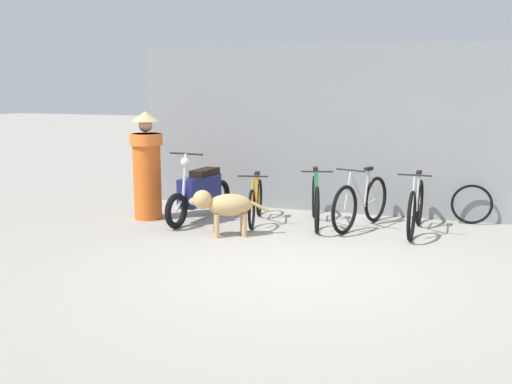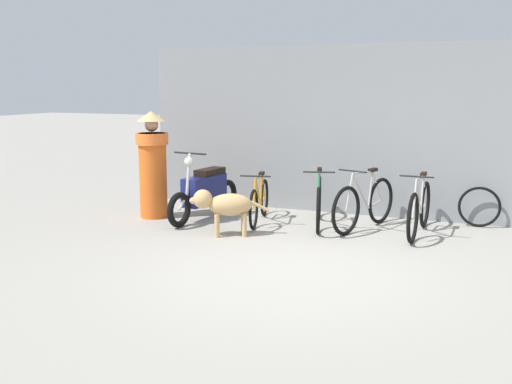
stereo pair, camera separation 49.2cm
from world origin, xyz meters
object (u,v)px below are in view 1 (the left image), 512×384
(bicycle_2, at_px, (361,203))
(spare_tire_left, at_px, (472,204))
(bicycle_3, at_px, (416,207))
(person_in_robes, at_px, (147,165))
(bicycle_1, at_px, (316,201))
(motorcycle, at_px, (200,192))
(bicycle_0, at_px, (256,202))
(stray_dog, at_px, (224,205))

(bicycle_2, xyz_separation_m, spare_tire_left, (1.57, 0.80, -0.07))
(bicycle_3, height_order, spare_tire_left, bicycle_3)
(spare_tire_left, bearing_deg, bicycle_2, -153.10)
(bicycle_3, xyz_separation_m, person_in_robes, (-4.12, -0.48, 0.50))
(bicycle_1, distance_m, motorcycle, 1.84)
(bicycle_0, relative_size, spare_tire_left, 2.49)
(bicycle_1, xyz_separation_m, motorcycle, (-1.82, -0.26, 0.08))
(motorcycle, bearing_deg, spare_tire_left, 111.50)
(bicycle_1, height_order, stray_dog, bicycle_1)
(bicycle_2, height_order, stray_dog, bicycle_2)
(person_in_robes, bearing_deg, bicycle_0, -148.40)
(stray_dog, xyz_separation_m, spare_tire_left, (3.31, 1.97, -0.14))
(bicycle_1, distance_m, person_in_robes, 2.73)
(motorcycle, bearing_deg, stray_dog, 47.86)
(stray_dog, height_order, person_in_robes, person_in_robes)
(stray_dog, relative_size, person_in_robes, 0.61)
(motorcycle, relative_size, spare_tire_left, 3.07)
(bicycle_0, xyz_separation_m, bicycle_3, (2.41, 0.16, 0.04))
(person_in_robes, bearing_deg, motorcycle, -144.80)
(spare_tire_left, bearing_deg, stray_dog, -149.21)
(bicycle_1, distance_m, bicycle_2, 0.69)
(bicycle_0, xyz_separation_m, motorcycle, (-0.90, -0.11, 0.11))
(motorcycle, height_order, person_in_robes, person_in_robes)
(motorcycle, xyz_separation_m, person_in_robes, (-0.82, -0.21, 0.43))
(person_in_robes, height_order, spare_tire_left, person_in_robes)
(bicycle_0, bearing_deg, bicycle_1, 86.57)
(bicycle_0, distance_m, spare_tire_left, 3.33)
(bicycle_2, bearing_deg, bicycle_3, 105.11)
(bicycle_1, relative_size, spare_tire_left, 2.70)
(bicycle_0, height_order, bicycle_3, bicycle_3)
(stray_dog, xyz_separation_m, person_in_robes, (-1.58, 0.66, 0.42))
(motorcycle, height_order, stray_dog, motorcycle)
(bicycle_0, relative_size, motorcycle, 0.81)
(bicycle_1, height_order, spare_tire_left, bicycle_1)
(bicycle_2, distance_m, stray_dog, 2.10)
(bicycle_0, distance_m, bicycle_1, 0.93)
(stray_dog, bearing_deg, bicycle_3, 176.48)
(bicycle_3, bearing_deg, person_in_robes, -81.87)
(bicycle_3, height_order, stray_dog, bicycle_3)
(stray_dog, bearing_deg, person_in_robes, -50.19)
(bicycle_0, relative_size, bicycle_2, 0.94)
(bicycle_2, distance_m, bicycle_3, 0.80)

